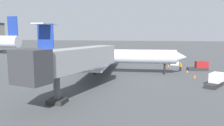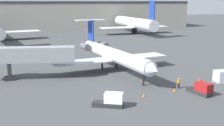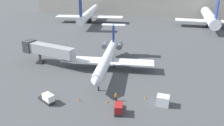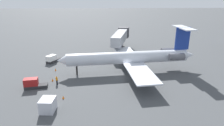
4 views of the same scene
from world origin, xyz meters
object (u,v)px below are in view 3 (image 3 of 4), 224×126
(baggage_tug_lead, at_px, (119,109))
(traffic_cone_mid, at_px, (145,98))
(traffic_cone_near, at_px, (107,102))
(parked_airliner_west_end, at_px, (89,14))
(ground_crew_marshaller, at_px, (116,97))
(baggage_tug_trailing, at_px, (48,99))
(jet_bridge, at_px, (45,49))
(regional_jet, at_px, (107,57))
(cargo_container_uld, at_px, (163,101))
(parked_airliner_west_mid, at_px, (210,17))
(traffic_cone_far, at_px, (79,100))

(baggage_tug_lead, relative_size, traffic_cone_mid, 7.61)
(baggage_tug_lead, bearing_deg, traffic_cone_mid, 56.11)
(traffic_cone_near, bearing_deg, traffic_cone_mid, 25.88)
(traffic_cone_near, height_order, parked_airliner_west_end, parked_airliner_west_end)
(ground_crew_marshaller, bearing_deg, baggage_tug_trailing, -163.03)
(jet_bridge, xyz_separation_m, baggage_tug_lead, (24.26, -17.78, -3.53))
(regional_jet, distance_m, parked_airliner_west_end, 59.28)
(traffic_cone_mid, xyz_separation_m, parked_airliner_west_end, (-35.71, 66.88, 3.88))
(baggage_tug_trailing, xyz_separation_m, traffic_cone_near, (11.31, 2.69, -0.56))
(jet_bridge, distance_m, parked_airliner_west_end, 55.65)
(cargo_container_uld, relative_size, traffic_cone_near, 4.51)
(ground_crew_marshaller, height_order, parked_airliner_west_end, parked_airliner_west_end)
(traffic_cone_near, height_order, parked_airliner_west_mid, parked_airliner_west_mid)
(cargo_container_uld, bearing_deg, parked_airliner_west_end, 119.87)
(ground_crew_marshaller, relative_size, baggage_tug_trailing, 0.41)
(jet_bridge, height_order, traffic_cone_near, jet_bridge)
(ground_crew_marshaller, distance_m, cargo_container_uld, 9.10)
(baggage_tug_trailing, relative_size, traffic_cone_mid, 7.57)
(traffic_cone_far, bearing_deg, cargo_container_uld, 9.08)
(traffic_cone_far, distance_m, parked_airliner_west_end, 74.72)
(regional_jet, height_order, cargo_container_uld, regional_jet)
(traffic_cone_mid, xyz_separation_m, parked_airliner_west_mid, (19.81, 70.53, 4.22))
(jet_bridge, height_order, baggage_tug_trailing, jet_bridge)
(baggage_tug_lead, xyz_separation_m, traffic_cone_far, (-8.47, 2.02, -0.56))
(ground_crew_marshaller, height_order, traffic_cone_far, ground_crew_marshaller)
(traffic_cone_near, distance_m, parked_airliner_west_end, 76.01)
(cargo_container_uld, bearing_deg, baggage_tug_lead, -148.94)
(jet_bridge, height_order, cargo_container_uld, jet_bridge)
(traffic_cone_mid, bearing_deg, parked_airliner_west_mid, 74.31)
(baggage_tug_trailing, bearing_deg, baggage_tug_lead, 0.09)
(ground_crew_marshaller, bearing_deg, cargo_container_uld, 4.46)
(parked_airliner_west_mid, bearing_deg, jet_bridge, -129.30)
(ground_crew_marshaller, relative_size, traffic_cone_near, 3.07)
(ground_crew_marshaller, height_order, traffic_cone_mid, ground_crew_marshaller)
(parked_airliner_west_end, xyz_separation_m, parked_airliner_west_mid, (55.52, 3.65, 0.34))
(jet_bridge, bearing_deg, baggage_tug_trailing, -60.61)
(traffic_cone_near, bearing_deg, traffic_cone_far, -173.27)
(baggage_tug_trailing, relative_size, parked_airliner_west_end, 0.11)
(regional_jet, distance_m, baggage_tug_lead, 20.41)
(parked_airliner_west_mid, bearing_deg, cargo_container_uld, -102.73)
(regional_jet, xyz_separation_m, parked_airliner_west_end, (-24.31, 54.06, 0.83))
(regional_jet, height_order, traffic_cone_mid, regional_jet)
(traffic_cone_near, xyz_separation_m, traffic_cone_far, (-5.54, -0.65, 0.00))
(traffic_cone_near, bearing_deg, parked_airliner_west_end, 112.22)
(jet_bridge, distance_m, traffic_cone_mid, 30.94)
(jet_bridge, xyz_separation_m, traffic_cone_far, (15.80, -15.77, -4.09))
(parked_airliner_west_end, bearing_deg, baggage_tug_trailing, -76.59)
(ground_crew_marshaller, height_order, parked_airliner_west_mid, parked_airliner_west_mid)
(cargo_container_uld, distance_m, traffic_cone_near, 10.74)
(baggage_tug_lead, height_order, parked_airliner_west_end, parked_airliner_west_end)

